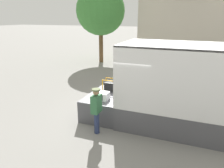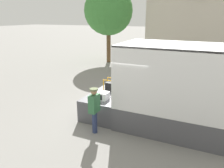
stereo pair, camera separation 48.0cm
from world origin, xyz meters
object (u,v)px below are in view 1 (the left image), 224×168
object	(u,v)px
box_truck	(218,108)
microwave	(102,96)
street_tree	(101,11)
worker_person	(96,107)
portable_generator	(112,87)

from	to	relation	value
box_truck	microwave	world-z (taller)	box_truck
street_tree	worker_person	bearing A→B (deg)	-66.50
box_truck	portable_generator	size ratio (longest dim) A/B	8.28
worker_person	street_tree	xyz separation A→B (m)	(-4.98, 11.46, 3.38)
box_truck	street_tree	world-z (taller)	street_tree
microwave	street_tree	world-z (taller)	street_tree
worker_person	portable_generator	bearing A→B (deg)	96.91
box_truck	worker_person	distance (m)	4.16
portable_generator	worker_person	distance (m)	2.10
worker_person	street_tree	world-z (taller)	street_tree
microwave	portable_generator	world-z (taller)	portable_generator
microwave	street_tree	xyz separation A→B (m)	(-4.75, 10.45, 3.36)
box_truck	street_tree	distance (m)	13.69
microwave	street_tree	bearing A→B (deg)	114.46
portable_generator	worker_person	size ratio (longest dim) A/B	0.43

